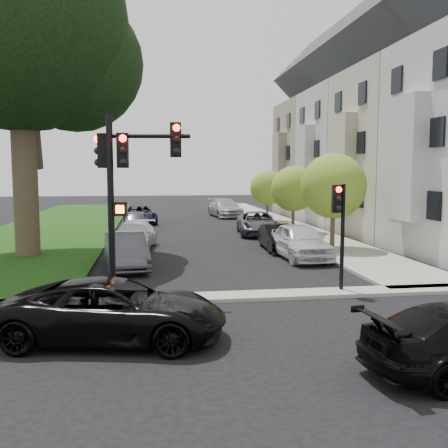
{
  "coord_description": "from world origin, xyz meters",
  "views": [
    {
      "loc": [
        -2.61,
        -12.88,
        3.9
      ],
      "look_at": [
        0.0,
        5.0,
        2.0
      ],
      "focal_mm": 40.0,
      "sensor_mm": 36.0,
      "label": 1
    }
  ],
  "objects": [
    {
      "name": "car_parked_1",
      "position": [
        3.6,
        11.12,
        0.64
      ],
      "size": [
        1.49,
        3.93,
        1.28
      ],
      "primitive_type": "imported",
      "rotation": [
        0.0,
        0.0,
        -0.04
      ],
      "color": "black",
      "rests_on": "ground"
    },
    {
      "name": "eucalyptus",
      "position": [
        -8.3,
        10.73,
        10.36
      ],
      "size": [
        10.71,
        9.72,
        15.17
      ],
      "color": "black",
      "rests_on": "ground"
    },
    {
      "name": "ground",
      "position": [
        0.0,
        0.0,
        0.0
      ],
      "size": [
        140.0,
        140.0,
        0.0
      ],
      "primitive_type": "plane",
      "color": "black",
      "rests_on": "ground"
    },
    {
      "name": "traffic_signal_secondary",
      "position": [
        3.3,
        2.19,
        2.45
      ],
      "size": [
        0.46,
        0.37,
        3.51
      ],
      "color": "black",
      "rests_on": "ground"
    },
    {
      "name": "car_parked_2",
      "position": [
        3.91,
        17.22,
        0.71
      ],
      "size": [
        2.87,
        5.32,
        1.42
      ],
      "primitive_type": "imported",
      "rotation": [
        0.0,
        0.0,
        -0.1
      ],
      "color": "#3F4247",
      "rests_on": "ground"
    },
    {
      "name": "grass_strip",
      "position": [
        -9.0,
        24.0,
        0.06
      ],
      "size": [
        8.0,
        44.0,
        0.12
      ],
      "primitive_type": "cube",
      "color": "#10350D",
      "rests_on": "ground"
    },
    {
      "name": "small_tree_a",
      "position": [
        6.2,
        10.47,
        3.19
      ],
      "size": [
        3.2,
        3.2,
        4.8
      ],
      "color": "black",
      "rests_on": "ground"
    },
    {
      "name": "house_b",
      "position": [
        12.45,
        15.5,
        6.93
      ],
      "size": [
        7.7,
        7.55,
        15.97
      ],
      "color": "gray",
      "rests_on": "ground"
    },
    {
      "name": "house_d",
      "position": [
        12.45,
        30.5,
        6.93
      ],
      "size": [
        7.7,
        7.55,
        15.97
      ],
      "color": "#786957",
      "rests_on": "ground"
    },
    {
      "name": "traffic_signal_main",
      "position": [
        -3.36,
        2.24,
        3.86
      ],
      "size": [
        2.74,
        0.71,
        5.59
      ],
      "color": "black",
      "rests_on": "ground"
    },
    {
      "name": "car_cross_near",
      "position": [
        -3.49,
        -1.43,
        0.72
      ],
      "size": [
        5.49,
        3.27,
        1.43
      ],
      "primitive_type": "imported",
      "rotation": [
        0.0,
        0.0,
        1.39
      ],
      "color": "black",
      "rests_on": "ground"
    },
    {
      "name": "car_parked_5",
      "position": [
        -3.67,
        7.36,
        0.73
      ],
      "size": [
        2.11,
        4.58,
        1.45
      ],
      "primitive_type": "imported",
      "rotation": [
        0.0,
        0.0,
        0.13
      ],
      "color": "#3F4247",
      "rests_on": "ground"
    },
    {
      "name": "car_parked_7",
      "position": [
        -3.62,
        19.7,
        0.69
      ],
      "size": [
        1.82,
        4.14,
        1.39
      ],
      "primitive_type": "imported",
      "rotation": [
        0.0,
        0.0,
        -0.04
      ],
      "color": "#3F4247",
      "rests_on": "ground"
    },
    {
      "name": "car_parked_8",
      "position": [
        -3.48,
        25.19,
        0.67
      ],
      "size": [
        2.82,
        5.07,
        1.34
      ],
      "primitive_type": "imported",
      "rotation": [
        0.0,
        0.0,
        0.13
      ],
      "color": "black",
      "rests_on": "ground"
    },
    {
      "name": "house_c",
      "position": [
        12.45,
        23.0,
        6.93
      ],
      "size": [
        7.7,
        7.55,
        15.97
      ],
      "color": "silver",
      "rests_on": "ground"
    },
    {
      "name": "car_parked_4",
      "position": [
        3.7,
        29.67,
        0.78
      ],
      "size": [
        2.76,
        5.58,
        1.56
      ],
      "primitive_type": "imported",
      "rotation": [
        0.0,
        0.0,
        0.11
      ],
      "color": "#999BA0",
      "rests_on": "ground"
    },
    {
      "name": "sidewalk_right",
      "position": [
        6.75,
        24.0,
        0.06
      ],
      "size": [
        3.5,
        44.0,
        0.12
      ],
      "primitive_type": "cube",
      "color": "gray",
      "rests_on": "ground"
    },
    {
      "name": "small_tree_c",
      "position": [
        6.2,
        24.46,
        2.66
      ],
      "size": [
        2.67,
        2.67,
        4.01
      ],
      "color": "black",
      "rests_on": "ground"
    },
    {
      "name": "small_tree_b",
      "position": [
        6.2,
        17.38,
        2.83
      ],
      "size": [
        2.83,
        2.83,
        4.25
      ],
      "color": "black",
      "rests_on": "ground"
    },
    {
      "name": "sidewalk_cross",
      "position": [
        0.0,
        2.0,
        0.06
      ],
      "size": [
        60.0,
        1.0,
        0.12
      ],
      "primitive_type": "cube",
      "color": "gray",
      "rests_on": "ground"
    },
    {
      "name": "car_parked_0",
      "position": [
        3.95,
        8.51,
        0.8
      ],
      "size": [
        2.1,
        4.77,
        1.6
      ],
      "primitive_type": "imported",
      "rotation": [
        0.0,
        0.0,
        0.05
      ],
      "color": "silver",
      "rests_on": "ground"
    },
    {
      "name": "car_parked_6",
      "position": [
        -3.5,
        12.4,
        0.67
      ],
      "size": [
        2.48,
        4.85,
        1.35
      ],
      "primitive_type": "imported",
      "rotation": [
        0.0,
        0.0,
        -0.13
      ],
      "color": "silver",
      "rests_on": "ground"
    }
  ]
}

